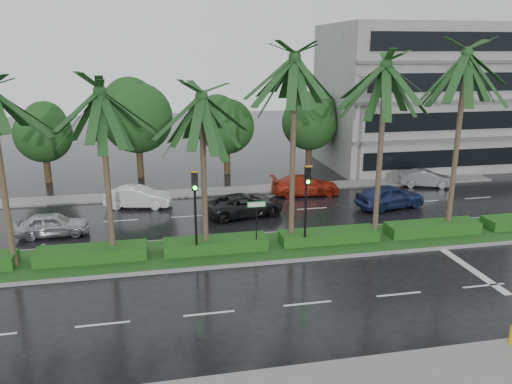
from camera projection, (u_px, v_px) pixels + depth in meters
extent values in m
plane|color=black|center=(278.00, 256.00, 24.91)|extent=(120.00, 120.00, 0.00)
cube|color=slate|center=(358.00, 383.00, 15.28)|extent=(40.00, 2.40, 0.12)
cube|color=slate|center=(238.00, 190.00, 36.20)|extent=(40.00, 2.00, 0.12)
cube|color=gray|center=(273.00, 247.00, 25.83)|extent=(36.00, 4.00, 0.14)
cube|color=#1E521B|center=(273.00, 245.00, 25.81)|extent=(35.60, 3.70, 0.02)
cube|color=#164D18|center=(92.00, 254.00, 24.00)|extent=(5.20, 1.40, 0.60)
cube|color=#164D18|center=(216.00, 244.00, 25.15)|extent=(5.20, 1.40, 0.60)
cube|color=#164D18|center=(329.00, 236.00, 26.30)|extent=(5.20, 1.40, 0.60)
cube|color=#164D18|center=(432.00, 228.00, 27.45)|extent=(5.20, 1.40, 0.60)
cube|color=silver|center=(51.00, 225.00, 29.20)|extent=(2.00, 0.12, 0.01)
cube|color=silver|center=(103.00, 324.00, 18.66)|extent=(2.00, 0.12, 0.01)
cube|color=silver|center=(121.00, 221.00, 29.97)|extent=(2.00, 0.12, 0.01)
cube|color=silver|center=(209.00, 313.00, 19.43)|extent=(2.00, 0.12, 0.01)
cube|color=silver|center=(188.00, 216.00, 30.73)|extent=(2.00, 0.12, 0.01)
cube|color=silver|center=(308.00, 303.00, 20.19)|extent=(2.00, 0.12, 0.01)
cube|color=silver|center=(251.00, 212.00, 31.50)|extent=(2.00, 0.12, 0.01)
cube|color=silver|center=(399.00, 294.00, 20.96)|extent=(2.00, 0.12, 0.01)
cube|color=silver|center=(312.00, 208.00, 32.26)|extent=(2.00, 0.12, 0.01)
cube|color=silver|center=(484.00, 286.00, 21.72)|extent=(2.00, 0.12, 0.01)
cube|color=silver|center=(370.00, 205.00, 33.03)|extent=(2.00, 0.12, 0.01)
cube|color=silver|center=(425.00, 201.00, 33.79)|extent=(2.00, 0.12, 0.01)
cube|color=silver|center=(478.00, 198.00, 34.56)|extent=(2.00, 0.12, 0.01)
cube|color=silver|center=(467.00, 266.00, 23.70)|extent=(0.40, 6.00, 0.01)
cylinder|color=#493E2A|center=(3.00, 182.00, 22.30)|extent=(0.28, 0.28, 8.11)
cylinder|color=#493E2A|center=(14.00, 261.00, 23.35)|extent=(0.40, 0.40, 0.44)
cylinder|color=#493E2A|center=(107.00, 178.00, 23.27)|extent=(0.28, 0.28, 7.98)
cylinder|color=#493E2A|center=(113.00, 253.00, 24.31)|extent=(0.40, 0.40, 0.44)
cylinder|color=#493E2A|center=(204.00, 177.00, 23.98)|extent=(0.28, 0.28, 7.70)
cylinder|color=#493E2A|center=(206.00, 247.00, 24.98)|extent=(0.40, 0.40, 0.44)
cylinder|color=#493E2A|center=(293.00, 154.00, 24.89)|extent=(0.28, 0.28, 9.43)
cylinder|color=#493E2A|center=(291.00, 239.00, 26.13)|extent=(0.40, 0.40, 0.44)
cylinder|color=#493E2A|center=(380.00, 156.00, 25.42)|extent=(0.28, 0.28, 9.09)
cylinder|color=#493E2A|center=(374.00, 235.00, 26.61)|extent=(0.40, 0.40, 0.44)
cylinder|color=#493E2A|center=(457.00, 146.00, 26.49)|extent=(0.28, 0.28, 9.61)
cylinder|color=#493E2A|center=(448.00, 227.00, 27.75)|extent=(0.40, 0.40, 0.44)
cylinder|color=gold|center=(512.00, 334.00, 17.16)|extent=(0.18, 0.18, 0.70)
cylinder|color=black|center=(196.00, 223.00, 24.01)|extent=(0.12, 0.12, 3.40)
cube|color=black|center=(195.00, 181.00, 23.25)|extent=(0.30, 0.18, 0.90)
cube|color=gold|center=(194.00, 172.00, 23.00)|extent=(0.34, 0.12, 0.06)
cylinder|color=black|center=(195.00, 175.00, 23.07)|extent=(0.18, 0.04, 0.18)
cylinder|color=black|center=(195.00, 182.00, 23.15)|extent=(0.18, 0.04, 0.18)
cylinder|color=#0CE519|center=(195.00, 188.00, 23.24)|extent=(0.18, 0.04, 0.18)
cylinder|color=black|center=(305.00, 216.00, 25.06)|extent=(0.12, 0.12, 3.40)
cube|color=black|center=(308.00, 175.00, 24.30)|extent=(0.30, 0.18, 0.90)
cube|color=gold|center=(309.00, 166.00, 24.05)|extent=(0.34, 0.12, 0.06)
cylinder|color=black|center=(308.00, 170.00, 24.12)|extent=(0.18, 0.04, 0.18)
cylinder|color=black|center=(308.00, 176.00, 24.21)|extent=(0.18, 0.04, 0.18)
cylinder|color=#0CE519|center=(308.00, 182.00, 24.29)|extent=(0.18, 0.04, 0.18)
cylinder|color=black|center=(256.00, 226.00, 24.79)|extent=(0.06, 0.06, 2.60)
cube|color=#0C5926|center=(256.00, 204.00, 24.44)|extent=(0.95, 0.04, 0.30)
cube|color=white|center=(257.00, 204.00, 24.42)|extent=(0.85, 0.01, 0.22)
cylinder|color=#3A2F1A|center=(47.00, 169.00, 38.43)|extent=(0.52, 0.52, 2.09)
sphere|color=#1B3F17|center=(43.00, 134.00, 37.68)|extent=(4.29, 4.29, 4.29)
sphere|color=#1B3F17|center=(43.00, 122.00, 37.74)|extent=(3.22, 3.22, 3.22)
cylinder|color=#3A2F1A|center=(140.00, 161.00, 39.69)|extent=(0.52, 0.52, 2.67)
sphere|color=#1B3F17|center=(137.00, 118.00, 38.73)|extent=(5.50, 5.50, 5.50)
sphere|color=#1B3F17|center=(136.00, 103.00, 38.72)|extent=(4.12, 4.12, 4.12)
cylinder|color=#3A2F1A|center=(227.00, 161.00, 41.09)|extent=(0.52, 0.52, 2.18)
sphere|color=#1B3F17|center=(227.00, 126.00, 40.31)|extent=(4.49, 4.49, 4.49)
sphere|color=#1B3F17|center=(226.00, 115.00, 40.36)|extent=(3.37, 3.37, 3.37)
cylinder|color=#3A2F1A|center=(309.00, 157.00, 42.42)|extent=(0.52, 0.52, 2.25)
sphere|color=#1B3F17|center=(310.00, 122.00, 41.62)|extent=(4.64, 4.64, 4.64)
sphere|color=#1B3F17|center=(309.00, 111.00, 41.65)|extent=(3.48, 3.48, 3.48)
cylinder|color=#3A2F1A|center=(385.00, 151.00, 43.71)|extent=(0.52, 0.52, 2.66)
sphere|color=#1B3F17|center=(388.00, 111.00, 42.75)|extent=(5.48, 5.48, 5.48)
sphere|color=#1B3F17|center=(387.00, 99.00, 42.74)|extent=(4.11, 4.11, 4.11)
cube|color=gray|center=(418.00, 96.00, 43.47)|extent=(16.00, 10.00, 12.00)
imported|color=#AFB3B7|center=(53.00, 224.00, 27.41)|extent=(1.65, 3.88, 1.31)
imported|color=silver|center=(138.00, 197.00, 32.38)|extent=(2.25, 4.40, 1.38)
imported|color=black|center=(245.00, 205.00, 30.82)|extent=(3.10, 5.20, 1.35)
imported|color=#A82312|center=(305.00, 185.00, 35.18)|extent=(2.21, 4.91, 1.40)
imported|color=navy|center=(390.00, 196.00, 32.25)|extent=(2.59, 4.78, 1.54)
imported|color=slate|center=(426.00, 178.00, 37.29)|extent=(2.54, 4.03, 1.25)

